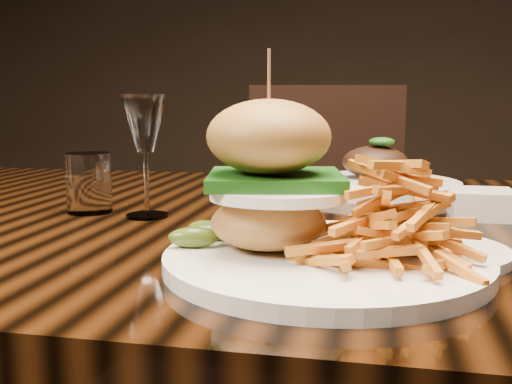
% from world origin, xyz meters
% --- Properties ---
extents(dining_table, '(1.60, 0.90, 0.75)m').
position_xyz_m(dining_table, '(0.00, 0.00, 0.67)').
color(dining_table, black).
rests_on(dining_table, ground).
extents(burger_plate, '(0.31, 0.31, 0.20)m').
position_xyz_m(burger_plate, '(0.05, -0.25, 0.81)').
color(burger_plate, white).
rests_on(burger_plate, dining_table).
extents(side_saucer, '(0.17, 0.17, 0.02)m').
position_xyz_m(side_saucer, '(0.15, -0.18, 0.76)').
color(side_saucer, white).
rests_on(side_saucer, dining_table).
extents(ramekin, '(0.10, 0.10, 0.04)m').
position_xyz_m(ramekin, '(0.24, 0.04, 0.77)').
color(ramekin, white).
rests_on(ramekin, dining_table).
extents(wine_glass, '(0.06, 0.06, 0.16)m').
position_xyz_m(wine_glass, '(-0.21, -0.05, 0.87)').
color(wine_glass, white).
rests_on(wine_glass, dining_table).
extents(water_tumbler, '(0.06, 0.06, 0.08)m').
position_xyz_m(water_tumbler, '(-0.30, -0.03, 0.79)').
color(water_tumbler, white).
rests_on(water_tumbler, dining_table).
extents(far_dish, '(0.29, 0.29, 0.09)m').
position_xyz_m(far_dish, '(0.09, 0.26, 0.77)').
color(far_dish, white).
rests_on(far_dish, dining_table).
extents(chair_far, '(0.54, 0.54, 0.95)m').
position_xyz_m(chair_far, '(-0.04, 0.89, 0.54)').
color(chair_far, black).
rests_on(chair_far, ground).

